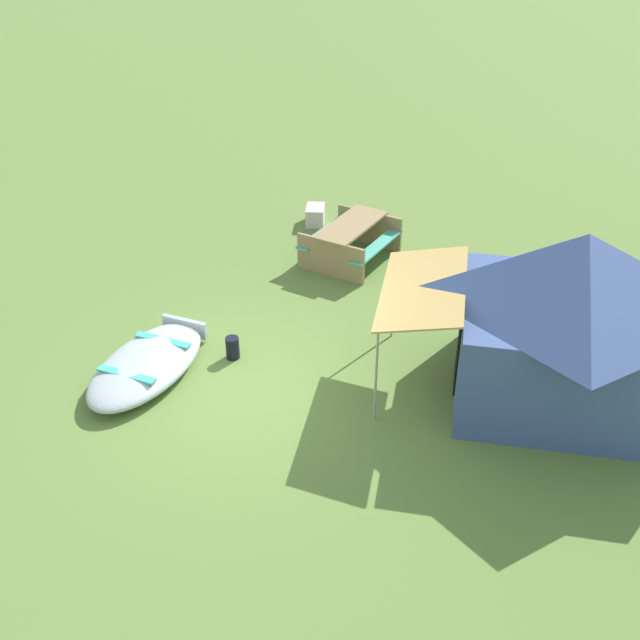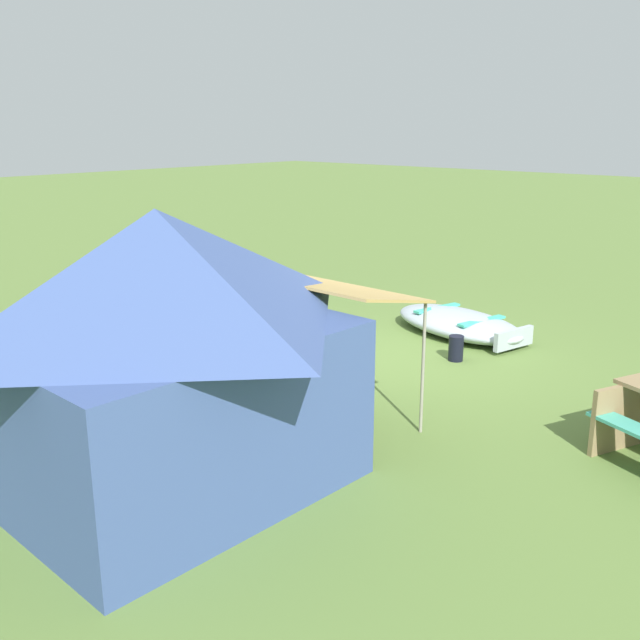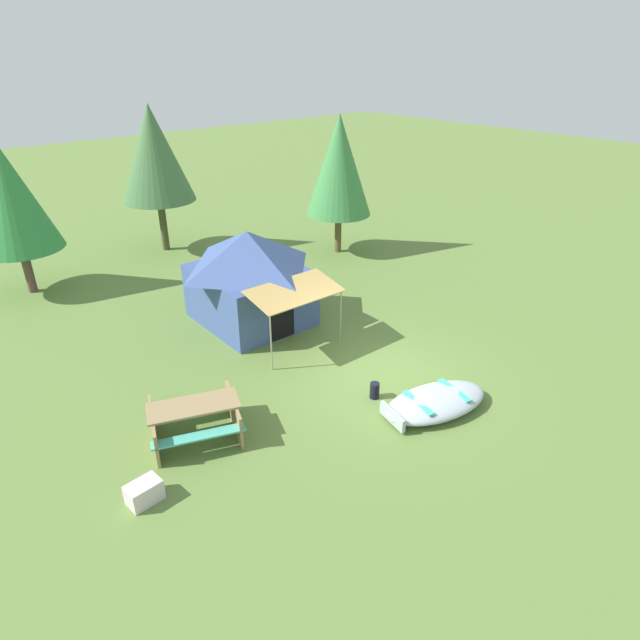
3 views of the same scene
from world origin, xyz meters
The scene contains 6 objects.
ground_plane centered at (0.00, 0.00, 0.00)m, with size 80.00×80.00×0.00m, color olive.
beached_rowboat centered at (-0.07, -1.73, 0.20)m, with size 2.68×1.77×0.38m.
canvas_cabin_tent centered at (-0.59, 4.41, 1.36)m, with size 2.90×4.34×2.62m.
picnic_table centered at (-4.40, 0.84, 0.47)m, with size 2.17×1.98×0.76m.
cooler_box centered at (-5.94, -0.12, 0.19)m, with size 0.58×0.38×0.39m, color silver.
fuel_can centered at (-0.73, -0.56, 0.18)m, with size 0.22×0.22×0.37m, color black.
Camera 1 is at (8.65, 2.39, 6.79)m, focal length 41.84 mm.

